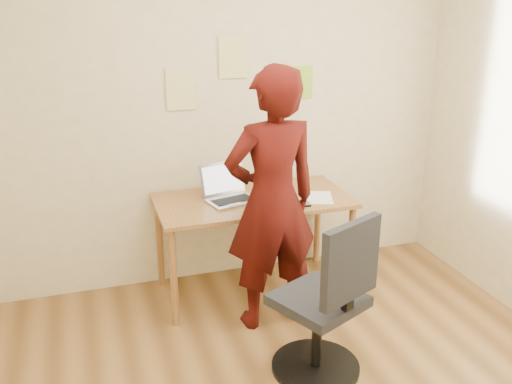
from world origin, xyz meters
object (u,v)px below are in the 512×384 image
object	(u,v)px
phone	(304,203)
person	(272,201)
desk	(253,210)
laptop	(229,192)
office_chair	(327,310)

from	to	relation	value
phone	person	world-z (taller)	person
desk	person	bearing A→B (deg)	-91.74
desk	laptop	bearing A→B (deg)	167.16
desk	phone	bearing A→B (deg)	-34.13
office_chair	person	distance (m)	0.80
laptop	office_chair	world-z (taller)	office_chair
laptop	office_chair	bearing A→B (deg)	-90.24
desk	phone	size ratio (longest dim) A/B	10.27
desk	office_chair	size ratio (longest dim) A/B	1.37
desk	phone	xyz separation A→B (m)	(0.31, -0.21, 0.09)
phone	laptop	bearing A→B (deg)	158.24
laptop	office_chair	distance (m)	1.22
person	laptop	bearing A→B (deg)	-76.88
desk	laptop	world-z (taller)	laptop
laptop	desk	bearing A→B (deg)	-26.26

